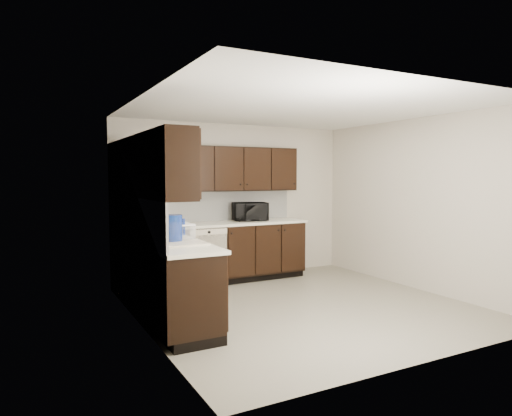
{
  "coord_description": "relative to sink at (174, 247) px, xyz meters",
  "views": [
    {
      "loc": [
        -3.19,
        -4.78,
        1.66
      ],
      "look_at": [
        -0.34,
        0.6,
        1.23
      ],
      "focal_mm": 32.0,
      "sensor_mm": 36.0,
      "label": 1
    }
  ],
  "objects": [
    {
      "name": "wall_back",
      "position": [
        1.68,
        2.01,
        0.37
      ],
      "size": [
        4.0,
        0.02,
        2.5
      ],
      "primitive_type": "cube",
      "color": "#B8AE9D",
      "rests_on": "floor"
    },
    {
      "name": "sink",
      "position": [
        0.0,
        0.0,
        0.0
      ],
      "size": [
        0.54,
        0.82,
        0.42
      ],
      "color": "beige",
      "rests_on": "countertop"
    },
    {
      "name": "microwave",
      "position": [
        1.83,
        1.75,
        0.21
      ],
      "size": [
        0.6,
        0.46,
        0.29
      ],
      "primitive_type": "imported",
      "rotation": [
        0.0,
        0.0,
        -0.21
      ],
      "color": "black",
      "rests_on": "countertop"
    },
    {
      "name": "soap_bottle_b",
      "position": [
        -0.18,
        1.08,
        0.18
      ],
      "size": [
        0.12,
        0.12,
        0.25
      ],
      "primitive_type": "imported",
      "rotation": [
        0.0,
        0.0,
        0.27
      ],
      "color": "gray",
      "rests_on": "countertop"
    },
    {
      "name": "wall_front",
      "position": [
        1.68,
        -1.99,
        0.37
      ],
      "size": [
        4.0,
        0.02,
        2.5
      ],
      "primitive_type": "cube",
      "color": "#B8AE9D",
      "rests_on": "floor"
    },
    {
      "name": "backsplash",
      "position": [
        0.46,
        1.33,
        0.3
      ],
      "size": [
        3.0,
        2.8,
        0.48
      ],
      "color": "white",
      "rests_on": "countertop"
    },
    {
      "name": "toaster_oven",
      "position": [
        -0.05,
        1.71,
        0.17
      ],
      "size": [
        0.4,
        0.35,
        0.21
      ],
      "primitive_type": "cube",
      "rotation": [
        0.0,
        0.0,
        0.34
      ],
      "color": "#B0B0B2",
      "rests_on": "countertop"
    },
    {
      "name": "blue_pitcher",
      "position": [
        -0.01,
        -0.03,
        0.21
      ],
      "size": [
        0.23,
        0.23,
        0.3
      ],
      "primitive_type": "cylinder",
      "rotation": [
        0.0,
        0.0,
        0.15
      ],
      "color": "navy",
      "rests_on": "countertop"
    },
    {
      "name": "lower_cabinets",
      "position": [
        0.67,
        1.12,
        -0.47
      ],
      "size": [
        3.0,
        2.8,
        0.9
      ],
      "color": "black",
      "rests_on": "floor"
    },
    {
      "name": "ceiling",
      "position": [
        1.68,
        0.01,
        1.62
      ],
      "size": [
        4.0,
        4.0,
        0.0
      ],
      "primitive_type": "plane",
      "rotation": [
        3.14,
        0.0,
        0.0
      ],
      "color": "white",
      "rests_on": "wall_back"
    },
    {
      "name": "floor",
      "position": [
        1.68,
        0.01,
        -0.88
      ],
      "size": [
        4.0,
        4.0,
        0.0
      ],
      "primitive_type": "plane",
      "color": "gray",
      "rests_on": "ground"
    },
    {
      "name": "soap_bottle_a",
      "position": [
        0.2,
        0.55,
        0.16
      ],
      "size": [
        0.11,
        0.11,
        0.2
      ],
      "primitive_type": "imported",
      "rotation": [
        0.0,
        0.0,
        -0.18
      ],
      "color": "gray",
      "rests_on": "countertop"
    },
    {
      "name": "paper_towel_roll",
      "position": [
        0.12,
        1.03,
        0.2
      ],
      "size": [
        0.14,
        0.14,
        0.28
      ],
      "primitive_type": "cylinder",
      "rotation": [
        0.0,
        0.0,
        -0.09
      ],
      "color": "white",
      "rests_on": "countertop"
    },
    {
      "name": "storage_bin",
      "position": [
        -0.01,
        0.11,
        0.15
      ],
      "size": [
        0.53,
        0.44,
        0.18
      ],
      "primitive_type": "cube",
      "rotation": [
        0.0,
        0.0,
        0.24
      ],
      "color": "white",
      "rests_on": "countertop"
    },
    {
      "name": "upper_cabinets",
      "position": [
        0.58,
        1.22,
        0.89
      ],
      "size": [
        3.0,
        2.8,
        0.7
      ],
      "color": "black",
      "rests_on": "wall_back"
    },
    {
      "name": "wall_right",
      "position": [
        3.68,
        0.01,
        0.37
      ],
      "size": [
        0.02,
        4.0,
        2.5
      ],
      "primitive_type": "cube",
      "color": "#B8AE9D",
      "rests_on": "floor"
    },
    {
      "name": "countertop",
      "position": [
        0.67,
        1.12,
        0.04
      ],
      "size": [
        3.03,
        2.83,
        0.04
      ],
      "color": "#EDE7CE",
      "rests_on": "lower_cabinets"
    },
    {
      "name": "dishwasher",
      "position": [
        0.98,
        1.42,
        -0.33
      ],
      "size": [
        0.58,
        0.04,
        0.78
      ],
      "color": "beige",
      "rests_on": "lower_cabinets"
    },
    {
      "name": "wall_left",
      "position": [
        -0.32,
        0.01,
        0.37
      ],
      "size": [
        0.02,
        4.0,
        2.5
      ],
      "primitive_type": "cube",
      "color": "#B8AE9D",
      "rests_on": "floor"
    },
    {
      "name": "teal_tumbler",
      "position": [
        0.2,
        0.63,
        0.17
      ],
      "size": [
        0.13,
        0.13,
        0.23
      ],
      "primitive_type": "cylinder",
      "rotation": [
        0.0,
        0.0,
        0.36
      ],
      "color": "#0C8788",
      "rests_on": "countertop"
    }
  ]
}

